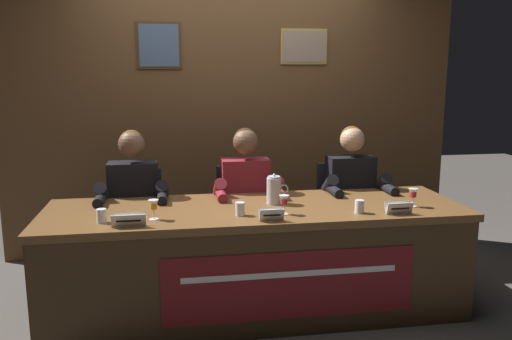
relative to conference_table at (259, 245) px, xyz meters
name	(u,v)px	position (x,y,z in m)	size (l,w,h in m)	color
ground_plane	(256,308)	(0.00, 0.11, -0.50)	(12.00, 12.00, 0.00)	#4C4742
wall_back_panelled	(233,108)	(0.00, 1.40, 0.80)	(4.00, 0.14, 2.60)	brown
conference_table	(259,245)	(0.00, 0.00, 0.00)	(2.80, 0.87, 0.73)	brown
chair_left	(137,230)	(-0.83, 0.72, -0.08)	(0.44, 0.44, 0.88)	black
panelist_left	(133,201)	(-0.83, 0.53, 0.20)	(0.51, 0.48, 1.21)	black
nameplate_left	(129,220)	(-0.81, -0.23, 0.27)	(0.20, 0.06, 0.08)	white
juice_glass_left	(154,206)	(-0.67, -0.10, 0.32)	(0.06, 0.06, 0.12)	white
water_cup_left	(102,217)	(-0.98, -0.12, 0.27)	(0.06, 0.06, 0.08)	silver
chair_center	(243,225)	(0.00, 0.72, -0.08)	(0.44, 0.44, 0.88)	black
panelist_center	(247,197)	(0.00, 0.53, 0.20)	(0.51, 0.48, 1.21)	black
nameplate_center	(271,214)	(0.03, -0.24, 0.27)	(0.15, 0.06, 0.08)	white
juice_glass_center	(284,201)	(0.14, -0.11, 0.32)	(0.06, 0.06, 0.12)	white
water_cup_center	(240,210)	(-0.14, -0.09, 0.27)	(0.06, 0.06, 0.08)	silver
chair_right	(344,220)	(0.83, 0.72, -0.08)	(0.44, 0.44, 0.88)	black
panelist_right	(353,193)	(0.83, 0.53, 0.20)	(0.51, 0.48, 1.21)	black
nameplate_right	(399,208)	(0.86, -0.22, 0.27)	(0.17, 0.06, 0.08)	white
juice_glass_right	(413,194)	(1.03, -0.06, 0.32)	(0.06, 0.06, 0.12)	white
water_cup_right	(359,207)	(0.62, -0.16, 0.27)	(0.06, 0.06, 0.08)	silver
water_pitcher_central	(274,190)	(0.13, 0.17, 0.33)	(0.15, 0.10, 0.21)	silver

